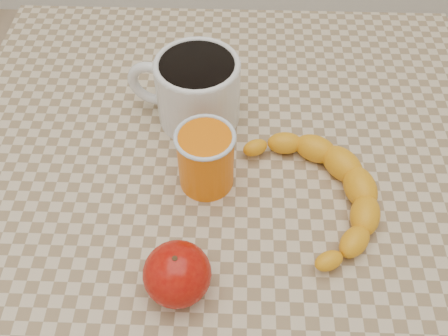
{
  "coord_description": "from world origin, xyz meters",
  "views": [
    {
      "loc": [
        0.01,
        -0.42,
        1.29
      ],
      "look_at": [
        0.0,
        0.0,
        0.77
      ],
      "focal_mm": 40.0,
      "sensor_mm": 36.0,
      "label": 1
    }
  ],
  "objects_px": {
    "table": "(224,212)",
    "coffee_mug": "(196,88)",
    "orange_juice_glass": "(206,158)",
    "banana": "(318,191)",
    "apple": "(177,274)"
  },
  "relations": [
    {
      "from": "banana",
      "to": "orange_juice_glass",
      "type": "bearing_deg",
      "value": 153.11
    },
    {
      "from": "orange_juice_glass",
      "to": "banana",
      "type": "relative_size",
      "value": 0.3
    },
    {
      "from": "orange_juice_glass",
      "to": "banana",
      "type": "xyz_separation_m",
      "value": [
        0.15,
        -0.03,
        -0.03
      ]
    },
    {
      "from": "table",
      "to": "coffee_mug",
      "type": "bearing_deg",
      "value": 110.91
    },
    {
      "from": "table",
      "to": "apple",
      "type": "bearing_deg",
      "value": -105.7
    },
    {
      "from": "table",
      "to": "coffee_mug",
      "type": "xyz_separation_m",
      "value": [
        -0.04,
        0.12,
        0.14
      ]
    },
    {
      "from": "coffee_mug",
      "to": "orange_juice_glass",
      "type": "xyz_separation_m",
      "value": [
        0.02,
        -0.12,
        -0.01
      ]
    },
    {
      "from": "coffee_mug",
      "to": "apple",
      "type": "distance_m",
      "value": 0.28
    },
    {
      "from": "banana",
      "to": "apple",
      "type": "bearing_deg",
      "value": -158.52
    },
    {
      "from": "coffee_mug",
      "to": "banana",
      "type": "bearing_deg",
      "value": -42.04
    },
    {
      "from": "orange_juice_glass",
      "to": "banana",
      "type": "distance_m",
      "value": 0.15
    },
    {
      "from": "table",
      "to": "coffee_mug",
      "type": "relative_size",
      "value": 4.44
    },
    {
      "from": "coffee_mug",
      "to": "apple",
      "type": "height_order",
      "value": "coffee_mug"
    },
    {
      "from": "apple",
      "to": "banana",
      "type": "height_order",
      "value": "apple"
    },
    {
      "from": "table",
      "to": "orange_juice_glass",
      "type": "bearing_deg",
      "value": -164.1
    }
  ]
}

